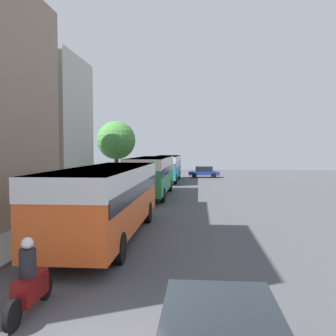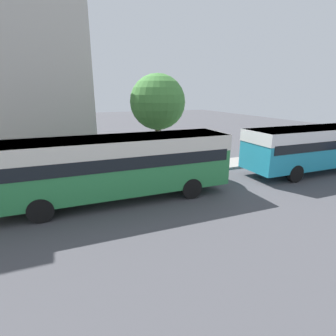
# 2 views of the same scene
# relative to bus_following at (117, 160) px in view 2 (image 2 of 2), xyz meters

# --- Properties ---
(building_far_terrace) EXTENTS (5.19, 6.31, 9.80)m
(building_far_terrace) POSITION_rel_bus_following_xyz_m (-7.03, -3.42, 2.97)
(building_far_terrace) COLOR beige
(building_far_terrace) RESTS_ON ground_plane
(bus_following) EXTENTS (2.61, 10.59, 2.96)m
(bus_following) POSITION_rel_bus_following_xyz_m (0.00, 0.00, 0.00)
(bus_following) COLOR #2D8447
(bus_following) RESTS_ON ground_plane
(bus_third_in_line) EXTENTS (2.67, 10.72, 2.83)m
(bus_third_in_line) POSITION_rel_bus_following_xyz_m (0.03, 13.08, -0.08)
(bus_third_in_line) COLOR teal
(bus_third_in_line) RESTS_ON ground_plane
(pedestrian_walking_away) EXTENTS (0.37, 0.37, 1.71)m
(pedestrian_walking_away) POSITION_rel_bus_following_xyz_m (-3.07, 6.29, -0.91)
(pedestrian_walking_away) COLOR #232838
(pedestrian_walking_away) RESTS_ON sidewalk
(street_tree) EXTENTS (3.27, 3.27, 5.84)m
(street_tree) POSITION_rel_bus_following_xyz_m (-3.44, 3.25, 2.39)
(street_tree) COLOR brown
(street_tree) RESTS_ON sidewalk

